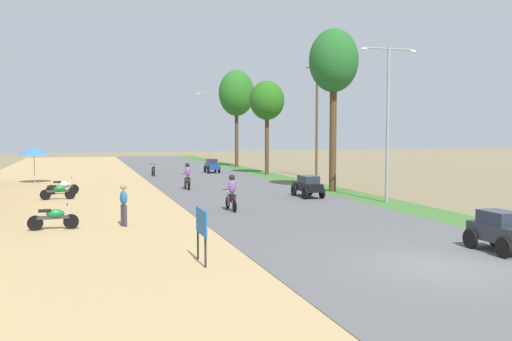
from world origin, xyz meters
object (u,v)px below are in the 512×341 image
Objects in this scene: streetlamp_mid at (210,122)px; motorbike_foreground_rider at (231,194)px; parked_motorbike_second at (58,190)px; utility_pole_near at (317,118)px; median_tree_second at (267,101)px; vendor_umbrella at (34,151)px; car_hatchback_blue at (212,165)px; street_signboard at (201,225)px; car_hatchback_charcoal at (499,230)px; motorbike_ahead_third at (153,170)px; pedestrian_on_shoulder at (124,203)px; median_tree_third at (237,94)px; motorbike_ahead_second at (187,177)px; median_tree_nearest at (334,63)px; parked_motorbike_third at (63,186)px; car_sedan_black at (308,185)px; parked_motorbike_nearest at (54,217)px; streetlamp_near at (388,113)px.

motorbike_foreground_rider is (-8.40, -41.72, -4.02)m from streetlamp_mid.
parked_motorbike_second is 21.57m from utility_pole_near.
vendor_umbrella is at bearing -172.15° from median_tree_second.
utility_pole_near is 10.53m from car_hatchback_blue.
street_signboard reaches higher than car_hatchback_charcoal.
motorbike_ahead_third is at bearing 157.94° from utility_pole_near.
median_tree_third is at bearing 67.55° from pedestrian_on_shoulder.
median_tree_second is 31.33m from car_hatchback_charcoal.
parked_motorbike_second is 0.90× the size of car_hatchback_charcoal.
median_tree_nearest is at bearing -23.60° from motorbike_ahead_second.
car_sedan_black reaches higher than parked_motorbike_third.
car_hatchback_charcoal is at bearing -8.77° from street_signboard.
street_signboard is at bearing -119.85° from utility_pole_near.
median_tree_second is 4.38× the size of motorbike_ahead_second.
pedestrian_on_shoulder reaches higher than motorbike_ahead_third.
motorbike_foreground_rider reaches higher than parked_motorbike_nearest.
car_sedan_black is at bearing 90.26° from car_hatchback_charcoal.
car_hatchback_blue is 1.11× the size of motorbike_foreground_rider.
median_tree_nearest is 1.16× the size of streetlamp_mid.
vendor_umbrella is 1.40× the size of motorbike_ahead_second.
car_hatchback_blue is (11.81, 25.64, 0.19)m from parked_motorbike_nearest.
motorbike_ahead_second reaches higher than parked_motorbike_third.
median_tree_second reaches higher than car_hatchback_charcoal.
utility_pole_near is at bearing 45.12° from parked_motorbike_nearest.
car_hatchback_charcoal reaches higher than motorbike_ahead_third.
median_tree_third is 10.67m from car_hatchback_blue.
streetlamp_near reaches higher than car_sedan_black.
median_tree_nearest is (15.69, -0.63, 7.20)m from parked_motorbike_second.
parked_motorbike_third is at bearing 168.31° from median_tree_nearest.
car_hatchback_charcoal is 0.89× the size of car_sedan_black.
streetlamp_mid is (11.74, 51.08, 3.77)m from street_signboard.
motorbike_foreground_rider is at bearing -105.92° from median_tree_third.
streetlamp_mid reaches higher than car_hatchback_charcoal.
median_tree_third is 14.42m from utility_pole_near.
motorbike_ahead_third reaches higher than parked_motorbike_second.
parked_motorbike_third is 0.90× the size of car_hatchback_blue.
parked_motorbike_second is 0.23× the size of median_tree_second.
pedestrian_on_shoulder is at bearing -120.58° from median_tree_second.
parked_motorbike_third is at bearing 151.12° from streetlamp_near.
parked_motorbike_nearest is 7.88m from street_signboard.
utility_pole_near is at bearing -52.88° from median_tree_second.
vendor_umbrella is at bearing 118.94° from motorbike_foreground_rider.
streetlamp_near is (18.07, -16.81, 2.30)m from vendor_umbrella.
parked_motorbike_second is at bearing -114.78° from streetlamp_mid.
motorbike_ahead_second reaches higher than motorbike_ahead_third.
median_tree_second is at bearing 49.51° from motorbike_ahead_second.
median_tree_nearest is at bearing -2.29° from parked_motorbike_second.
streetlamp_mid is 4.68× the size of motorbike_foreground_rider.
parked_motorbike_third is at bearing 86.49° from parked_motorbike_second.
street_signboard is at bearing -103.39° from car_hatchback_blue.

